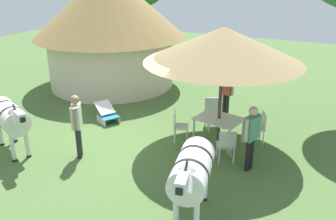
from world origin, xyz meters
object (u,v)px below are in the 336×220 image
patio_dining_table (219,121)px  patio_chair_east_end (259,126)px  patio_chair_near_hut (226,144)px  zebra_by_umbrella (192,171)px  standing_watcher (77,121)px  zebra_nearest_camera (10,117)px  shade_umbrella (223,45)px  striped_lounge_chair (107,114)px  thatched_hut (110,24)px  guest_beside_umbrella (251,133)px  patio_chair_west_end (178,124)px  patio_chair_near_lawn (212,110)px  guest_behind_table (227,89)px

patio_dining_table → patio_chair_east_end: patio_chair_east_end is taller
patio_chair_near_hut → zebra_by_umbrella: zebra_by_umbrella is taller
standing_watcher → zebra_nearest_camera: (-1.77, -0.59, -0.02)m
shade_umbrella → striped_lounge_chair: shade_umbrella is taller
thatched_hut → guest_beside_umbrella: bearing=-31.3°
thatched_hut → standing_watcher: 6.62m
shade_umbrella → zebra_nearest_camera: size_ratio=2.07×
standing_watcher → zebra_by_umbrella: standing_watcher is taller
guest_beside_umbrella → zebra_nearest_camera: (-5.97, -1.98, 0.01)m
shade_umbrella → patio_chair_near_hut: size_ratio=4.73×
standing_watcher → zebra_nearest_camera: 1.86m
zebra_by_umbrella → guest_beside_umbrella: bearing=-116.7°
patio_dining_table → standing_watcher: size_ratio=0.81×
patio_dining_table → patio_chair_east_end: (1.05, 0.50, -0.13)m
shade_umbrella → patio_dining_table: (-0.00, -0.00, -2.18)m
patio_chair_west_end → striped_lounge_chair: bearing=-117.7°
standing_watcher → striped_lounge_chair: (-0.73, 2.25, -0.79)m
patio_chair_near_lawn → thatched_hut: bearing=-52.2°
guest_beside_umbrella → zebra_by_umbrella: 2.38m
shade_umbrella → zebra_by_umbrella: shade_umbrella is taller
patio_chair_near_hut → patio_chair_east_end: 1.59m
thatched_hut → patio_chair_near_hut: (6.52, -4.23, -2.05)m
patio_chair_near_lawn → striped_lounge_chair: bearing=-8.0°
patio_chair_east_end → patio_chair_near_lawn: (-1.62, 0.50, 0.00)m
patio_dining_table → patio_chair_west_end: 1.17m
patio_chair_near_lawn → guest_behind_table: (0.16, 0.88, 0.45)m
patio_chair_near_lawn → zebra_by_umbrella: size_ratio=0.42×
shade_umbrella → patio_chair_west_end: 2.59m
guest_beside_umbrella → zebra_by_umbrella: (-0.56, -2.31, 0.03)m
patio_chair_near_lawn → standing_watcher: 4.30m
patio_chair_east_end → guest_behind_table: size_ratio=0.55×
patio_chair_near_hut → standing_watcher: 3.90m
patio_chair_near_lawn → standing_watcher: standing_watcher is taller
shade_umbrella → guest_beside_umbrella: shade_umbrella is taller
zebra_nearest_camera → patio_dining_table: bearing=147.5°
patio_chair_east_end → zebra_by_umbrella: zebra_by_umbrella is taller
thatched_hut → patio_chair_near_lawn: thatched_hut is taller
guest_beside_umbrella → striped_lounge_chair: guest_beside_umbrella is taller
patio_chair_east_end → standing_watcher: standing_watcher is taller
patio_dining_table → patio_chair_west_end: bearing=-156.7°
patio_chair_west_end → thatched_hut: bearing=-150.3°
thatched_hut → patio_dining_table: bearing=-28.4°
patio_chair_near_hut → standing_watcher: bearing=173.6°
patio_chair_near_hut → zebra_by_umbrella: (0.07, -2.42, 0.53)m
patio_chair_near_lawn → zebra_by_umbrella: bearing=75.4°
shade_umbrella → zebra_by_umbrella: size_ratio=2.01×
zebra_by_umbrella → zebra_nearest_camera: bearing=-16.6°
striped_lounge_chair → patio_chair_near_hut: bearing=108.0°
patio_chair_west_end → guest_behind_table: 2.48m
shade_umbrella → zebra_nearest_camera: 5.97m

